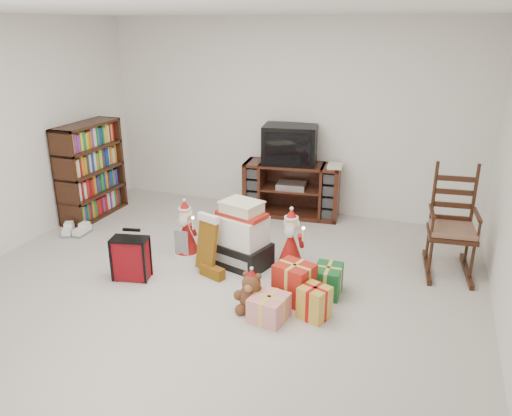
# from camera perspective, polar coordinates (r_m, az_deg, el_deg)

# --- Properties ---
(room) EXTENTS (5.01, 5.01, 2.51)m
(room) POSITION_cam_1_polar(r_m,az_deg,el_deg) (4.33, -5.83, 4.87)
(room) COLOR beige
(room) RESTS_ON ground
(tv_stand) EXTENTS (1.27, 0.57, 0.70)m
(tv_stand) POSITION_cam_1_polar(r_m,az_deg,el_deg) (6.56, 4.10, 2.12)
(tv_stand) COLOR #462014
(tv_stand) RESTS_ON floor
(bookshelf) EXTENTS (0.33, 1.00, 1.23)m
(bookshelf) POSITION_cam_1_polar(r_m,az_deg,el_deg) (6.81, -18.34, 3.90)
(bookshelf) COLOR #391C0F
(bookshelf) RESTS_ON floor
(rocking_chair) EXTENTS (0.54, 0.80, 1.15)m
(rocking_chair) POSITION_cam_1_polar(r_m,az_deg,el_deg) (5.44, 21.42, -2.79)
(rocking_chair) COLOR #391C0F
(rocking_chair) RESTS_ON floor
(gift_pile) EXTENTS (0.64, 0.54, 0.70)m
(gift_pile) POSITION_cam_1_polar(r_m,az_deg,el_deg) (5.18, -1.60, -3.50)
(gift_pile) COLOR black
(gift_pile) RESTS_ON floor
(red_suitcase) EXTENTS (0.37, 0.25, 0.51)m
(red_suitcase) POSITION_cam_1_polar(r_m,az_deg,el_deg) (5.09, -14.10, -5.62)
(red_suitcase) COLOR maroon
(red_suitcase) RESTS_ON floor
(stocking) EXTENTS (0.32, 0.22, 0.63)m
(stocking) POSITION_cam_1_polar(r_m,az_deg,el_deg) (5.04, -5.62, -4.12)
(stocking) COLOR #0D760F
(stocking) RESTS_ON floor
(teddy_bear) EXTENTS (0.25, 0.22, 0.37)m
(teddy_bear) POSITION_cam_1_polar(r_m,az_deg,el_deg) (4.45, -0.43, -9.79)
(teddy_bear) COLOR brown
(teddy_bear) RESTS_ON floor
(santa_figurine) EXTENTS (0.32, 0.31, 0.66)m
(santa_figurine) POSITION_cam_1_polar(r_m,az_deg,el_deg) (5.14, 3.98, -4.34)
(santa_figurine) COLOR #9E1411
(santa_figurine) RESTS_ON floor
(mrs_claus_figurine) EXTENTS (0.31, 0.29, 0.64)m
(mrs_claus_figurine) POSITION_cam_1_polar(r_m,az_deg,el_deg) (5.49, -8.00, -2.98)
(mrs_claus_figurine) COLOR #9E1411
(mrs_claus_figurine) RESTS_ON floor
(sneaker_pair) EXTENTS (0.34, 0.29, 0.09)m
(sneaker_pair) POSITION_cam_1_polar(r_m,az_deg,el_deg) (6.41, -19.97, -2.46)
(sneaker_pair) COLOR white
(sneaker_pair) RESTS_ON floor
(gift_cluster) EXTENTS (0.61, 0.93, 0.28)m
(gift_cluster) POSITION_cam_1_polar(r_m,az_deg,el_deg) (4.50, 5.43, -9.84)
(gift_cluster) COLOR #B02114
(gift_cluster) RESTS_ON floor
(crt_television) EXTENTS (0.74, 0.58, 0.49)m
(crt_television) POSITION_cam_1_polar(r_m,az_deg,el_deg) (6.42, 3.90, 7.26)
(crt_television) COLOR black
(crt_television) RESTS_ON tv_stand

